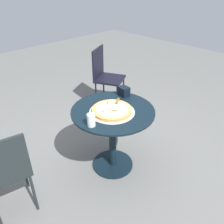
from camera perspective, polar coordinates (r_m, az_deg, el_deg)
ground_plane at (r=2.63m, az=0.19°, el=-12.82°), size 10.00×10.00×0.00m
patio_table at (r=2.31m, az=0.21°, el=-3.87°), size 0.81×0.81×0.71m
pizza_on_tray at (r=2.16m, az=-0.00°, el=0.45°), size 0.43×0.43×0.05m
pizza_server at (r=2.18m, az=1.09°, el=1.98°), size 0.20×0.15×0.02m
drinking_cup at (r=1.95m, az=-5.18°, el=-2.00°), size 0.07×0.07×0.11m
napkin_dispenser at (r=2.44m, az=2.95°, el=5.12°), size 0.10×0.12×0.10m
patio_chair_near at (r=3.57m, az=-1.76°, el=9.55°), size 0.54×0.54×0.89m
patio_chair_far at (r=2.05m, az=-25.06°, el=-12.73°), size 0.44×0.44×0.85m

